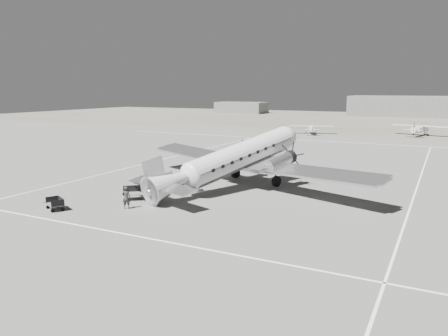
{
  "coord_description": "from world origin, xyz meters",
  "views": [
    {
      "loc": [
        13.98,
        -34.22,
        8.85
      ],
      "look_at": [
        -2.7,
        -1.59,
        2.2
      ],
      "focal_mm": 35.0,
      "sensor_mm": 36.0,
      "label": 1
    }
  ],
  "objects_px": {
    "ground_crew": "(126,197)",
    "ramp_agent": "(161,186)",
    "baggage_cart_far": "(55,204)",
    "hangar_main": "(417,106)",
    "light_plane_right": "(420,130)",
    "shed_secondary": "(241,108)",
    "light_plane_left": "(311,129)",
    "dc3_airliner": "(234,160)",
    "baggage_cart_near": "(135,193)",
    "passenger": "(173,182)"
  },
  "relations": [
    {
      "from": "ground_crew",
      "to": "ramp_agent",
      "type": "xyz_separation_m",
      "value": [
        -0.28,
        4.89,
        -0.09
      ]
    },
    {
      "from": "baggage_cart_far",
      "to": "ramp_agent",
      "type": "xyz_separation_m",
      "value": [
        4.16,
        7.62,
        0.31
      ]
    },
    {
      "from": "hangar_main",
      "to": "light_plane_right",
      "type": "distance_m",
      "value": 63.14
    },
    {
      "from": "shed_secondary",
      "to": "ramp_agent",
      "type": "bearing_deg",
      "value": -68.21
    },
    {
      "from": "hangar_main",
      "to": "light_plane_left",
      "type": "bearing_deg",
      "value": -102.37
    },
    {
      "from": "baggage_cart_far",
      "to": "dc3_airliner",
      "type": "bearing_deg",
      "value": 82.02
    },
    {
      "from": "dc3_airliner",
      "to": "baggage_cart_near",
      "type": "relative_size",
      "value": 13.94
    },
    {
      "from": "baggage_cart_near",
      "to": "shed_secondary",
      "type": "bearing_deg",
      "value": 71.99
    },
    {
      "from": "dc3_airliner",
      "to": "light_plane_left",
      "type": "relative_size",
      "value": 2.97
    },
    {
      "from": "light_plane_right",
      "to": "passenger",
      "type": "relative_size",
      "value": 5.88
    },
    {
      "from": "shed_secondary",
      "to": "baggage_cart_near",
      "type": "height_order",
      "value": "shed_secondary"
    },
    {
      "from": "light_plane_right",
      "to": "ramp_agent",
      "type": "relative_size",
      "value": 7.09
    },
    {
      "from": "hangar_main",
      "to": "shed_secondary",
      "type": "relative_size",
      "value": 2.33
    },
    {
      "from": "ground_crew",
      "to": "light_plane_right",
      "type": "bearing_deg",
      "value": -129.49
    },
    {
      "from": "ground_crew",
      "to": "passenger",
      "type": "relative_size",
      "value": 0.93
    },
    {
      "from": "dc3_airliner",
      "to": "light_plane_right",
      "type": "relative_size",
      "value": 2.46
    },
    {
      "from": "hangar_main",
      "to": "light_plane_left",
      "type": "distance_m",
      "value": 70.6
    },
    {
      "from": "light_plane_right",
      "to": "baggage_cart_near",
      "type": "height_order",
      "value": "light_plane_right"
    },
    {
      "from": "baggage_cart_far",
      "to": "passenger",
      "type": "height_order",
      "value": "passenger"
    },
    {
      "from": "hangar_main",
      "to": "shed_secondary",
      "type": "xyz_separation_m",
      "value": [
        -60.0,
        -5.0,
        -1.3
      ]
    },
    {
      "from": "light_plane_left",
      "to": "baggage_cart_far",
      "type": "distance_m",
      "value": 63.15
    },
    {
      "from": "dc3_airliner",
      "to": "baggage_cart_near",
      "type": "bearing_deg",
      "value": -106.9
    },
    {
      "from": "passenger",
      "to": "light_plane_right",
      "type": "bearing_deg",
      "value": -24.06
    },
    {
      "from": "hangar_main",
      "to": "ground_crew",
      "type": "height_order",
      "value": "hangar_main"
    },
    {
      "from": "hangar_main",
      "to": "baggage_cart_far",
      "type": "xyz_separation_m",
      "value": [
        -16.4,
        -132.06,
        -2.84
      ]
    },
    {
      "from": "baggage_cart_near",
      "to": "ramp_agent",
      "type": "bearing_deg",
      "value": 31.29
    },
    {
      "from": "dc3_airliner",
      "to": "ground_crew",
      "type": "xyz_separation_m",
      "value": [
        -4.26,
        -9.74,
        -1.7
      ]
    },
    {
      "from": "light_plane_left",
      "to": "baggage_cart_far",
      "type": "bearing_deg",
      "value": -109.97
    },
    {
      "from": "passenger",
      "to": "ground_crew",
      "type": "bearing_deg",
      "value": 169.7
    },
    {
      "from": "ramp_agent",
      "to": "passenger",
      "type": "relative_size",
      "value": 0.83
    },
    {
      "from": "light_plane_right",
      "to": "passenger",
      "type": "height_order",
      "value": "light_plane_right"
    },
    {
      "from": "shed_secondary",
      "to": "ramp_agent",
      "type": "distance_m",
      "value": 128.64
    },
    {
      "from": "light_plane_left",
      "to": "ground_crew",
      "type": "height_order",
      "value": "light_plane_left"
    },
    {
      "from": "dc3_airliner",
      "to": "ground_crew",
      "type": "relative_size",
      "value": 15.66
    },
    {
      "from": "hangar_main",
      "to": "baggage_cart_near",
      "type": "distance_m",
      "value": 127.6
    },
    {
      "from": "dc3_airliner",
      "to": "baggage_cart_near",
      "type": "xyz_separation_m",
      "value": [
        -5.42,
        -7.3,
        -2.02
      ]
    },
    {
      "from": "shed_secondary",
      "to": "ramp_agent",
      "type": "relative_size",
      "value": 11.7
    },
    {
      "from": "light_plane_right",
      "to": "baggage_cart_far",
      "type": "bearing_deg",
      "value": -93.3
    },
    {
      "from": "dc3_airliner",
      "to": "ramp_agent",
      "type": "xyz_separation_m",
      "value": [
        -4.54,
        -4.85,
        -1.79
      ]
    },
    {
      "from": "ground_crew",
      "to": "passenger",
      "type": "bearing_deg",
      "value": -116.94
    },
    {
      "from": "baggage_cart_near",
      "to": "ramp_agent",
      "type": "distance_m",
      "value": 2.61
    },
    {
      "from": "light_plane_left",
      "to": "ground_crew",
      "type": "relative_size",
      "value": 5.27
    },
    {
      "from": "baggage_cart_far",
      "to": "ramp_agent",
      "type": "distance_m",
      "value": 8.68
    },
    {
      "from": "dc3_airliner",
      "to": "ramp_agent",
      "type": "relative_size",
      "value": 17.47
    },
    {
      "from": "hangar_main",
      "to": "baggage_cart_far",
      "type": "bearing_deg",
      "value": -97.08
    },
    {
      "from": "dc3_airliner",
      "to": "light_plane_right",
      "type": "bearing_deg",
      "value": 97.49
    },
    {
      "from": "light_plane_left",
      "to": "ground_crew",
      "type": "bearing_deg",
      "value": -105.81
    },
    {
      "from": "baggage_cart_near",
      "to": "baggage_cart_far",
      "type": "distance_m",
      "value": 6.13
    },
    {
      "from": "hangar_main",
      "to": "ramp_agent",
      "type": "xyz_separation_m",
      "value": [
        -12.24,
        -124.44,
        -2.53
      ]
    },
    {
      "from": "shed_secondary",
      "to": "light_plane_right",
      "type": "relative_size",
      "value": 1.65
    }
  ]
}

